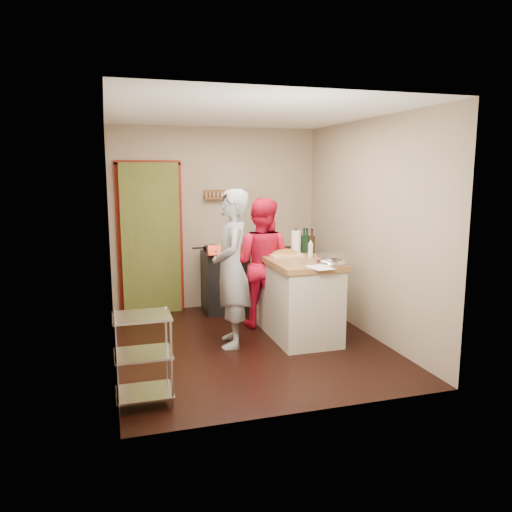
# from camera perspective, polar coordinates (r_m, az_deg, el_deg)

# --- Properties ---
(floor) EXTENTS (3.50, 3.50, 0.00)m
(floor) POSITION_cam_1_polar(r_m,az_deg,el_deg) (5.90, -0.79, -9.95)
(floor) COLOR black
(floor) RESTS_ON ground
(back_wall) EXTENTS (3.00, 0.44, 2.60)m
(back_wall) POSITION_cam_1_polar(r_m,az_deg,el_deg) (7.23, -9.59, 2.78)
(back_wall) COLOR gray
(back_wall) RESTS_ON ground
(left_wall) EXTENTS (0.04, 3.50, 2.60)m
(left_wall) POSITION_cam_1_polar(r_m,az_deg,el_deg) (5.39, -16.35, 2.01)
(left_wall) COLOR gray
(left_wall) RESTS_ON ground
(right_wall) EXTENTS (0.04, 3.50, 2.60)m
(right_wall) POSITION_cam_1_polar(r_m,az_deg,el_deg) (6.18, 12.70, 3.10)
(right_wall) COLOR gray
(right_wall) RESTS_ON ground
(ceiling) EXTENTS (3.00, 3.50, 0.02)m
(ceiling) POSITION_cam_1_polar(r_m,az_deg,el_deg) (5.59, -0.86, 16.11)
(ceiling) COLOR white
(ceiling) RESTS_ON back_wall
(stove) EXTENTS (0.60, 0.63, 1.00)m
(stove) POSITION_cam_1_polar(r_m,az_deg,el_deg) (7.12, -3.57, -2.78)
(stove) COLOR black
(stove) RESTS_ON ground
(wire_shelving) EXTENTS (0.48, 0.40, 0.80)m
(wire_shelving) POSITION_cam_1_polar(r_m,az_deg,el_deg) (4.43, -12.78, -10.96)
(wire_shelving) COLOR silver
(wire_shelving) RESTS_ON ground
(island) EXTENTS (0.76, 1.38, 1.26)m
(island) POSITION_cam_1_polar(r_m,az_deg,el_deg) (6.05, 4.89, -4.54)
(island) COLOR beige
(island) RESTS_ON ground
(person_stripe) EXTENTS (0.53, 0.72, 1.79)m
(person_stripe) POSITION_cam_1_polar(r_m,az_deg,el_deg) (5.63, -2.82, -1.47)
(person_stripe) COLOR #ADAEB2
(person_stripe) RESTS_ON ground
(person_red) EXTENTS (1.01, 0.95, 1.65)m
(person_red) POSITION_cam_1_polar(r_m,az_deg,el_deg) (6.35, 0.59, -0.81)
(person_red) COLOR red
(person_red) RESTS_ON ground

